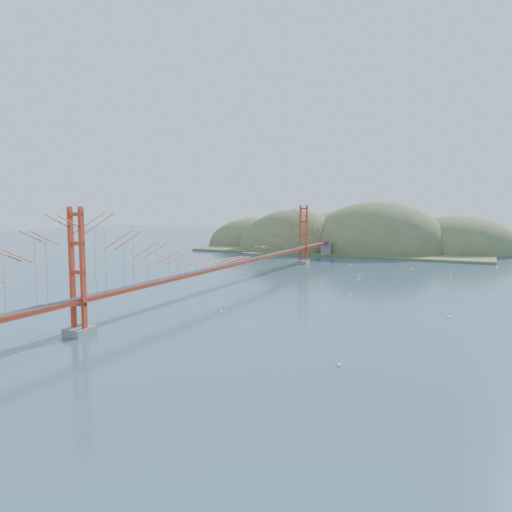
% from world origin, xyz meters
% --- Properties ---
extents(ground, '(320.00, 320.00, 0.00)m').
position_xyz_m(ground, '(0.00, 0.00, 0.00)').
color(ground, '#304D61').
rests_on(ground, ground).
extents(bridge, '(2.20, 94.40, 12.00)m').
position_xyz_m(bridge, '(0.00, 0.18, 7.01)').
color(bridge, gray).
rests_on(bridge, ground).
extents(far_headlands, '(84.00, 58.00, 25.00)m').
position_xyz_m(far_headlands, '(2.21, 68.52, 0.00)').
color(far_headlands, olive).
rests_on(far_headlands, ground).
extents(sailboat_12, '(0.59, 0.50, 0.68)m').
position_xyz_m(sailboat_12, '(9.29, 31.04, 0.15)').
color(sailboat_12, white).
rests_on(sailboat_12, ground).
extents(sailboat_4, '(0.47, 0.51, 0.58)m').
position_xyz_m(sailboat_4, '(28.11, 21.31, 0.14)').
color(sailboat_4, white).
rests_on(sailboat_4, ground).
extents(sailboat_0, '(0.53, 0.55, 0.62)m').
position_xyz_m(sailboat_0, '(17.38, -0.20, 0.14)').
color(sailboat_0, white).
rests_on(sailboat_0, ground).
extents(sailboat_16, '(0.61, 0.59, 0.69)m').
position_xyz_m(sailboat_16, '(15.11, 13.41, 0.15)').
color(sailboat_16, white).
rests_on(sailboat_16, ground).
extents(sailboat_10, '(0.61, 0.61, 0.65)m').
position_xyz_m(sailboat_10, '(7.06, -16.18, 0.15)').
color(sailboat_10, white).
rests_on(sailboat_10, ground).
extents(sailboat_6, '(0.57, 0.57, 0.62)m').
position_xyz_m(sailboat_6, '(23.88, -28.35, 0.14)').
color(sailboat_6, white).
rests_on(sailboat_6, ground).
extents(sailboat_7, '(0.62, 0.52, 0.72)m').
position_xyz_m(sailboat_7, '(21.01, 29.90, 0.16)').
color(sailboat_7, white).
rests_on(sailboat_7, ground).
extents(sailboat_15, '(0.65, 0.65, 0.68)m').
position_xyz_m(sailboat_15, '(35.00, 38.97, 0.15)').
color(sailboat_15, white).
rests_on(sailboat_15, ground).
extents(sailboat_3, '(0.58, 0.58, 0.60)m').
position_xyz_m(sailboat_3, '(14.24, 17.88, 0.14)').
color(sailboat_3, white).
rests_on(sailboat_3, ground).
extents(sailboat_14, '(0.62, 0.62, 0.67)m').
position_xyz_m(sailboat_14, '(30.03, -8.01, 0.15)').
color(sailboat_14, white).
rests_on(sailboat_14, ground).
extents(sailboat_1, '(0.68, 0.68, 0.71)m').
position_xyz_m(sailboat_1, '(33.71, 7.46, 0.15)').
color(sailboat_1, white).
rests_on(sailboat_1, ground).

